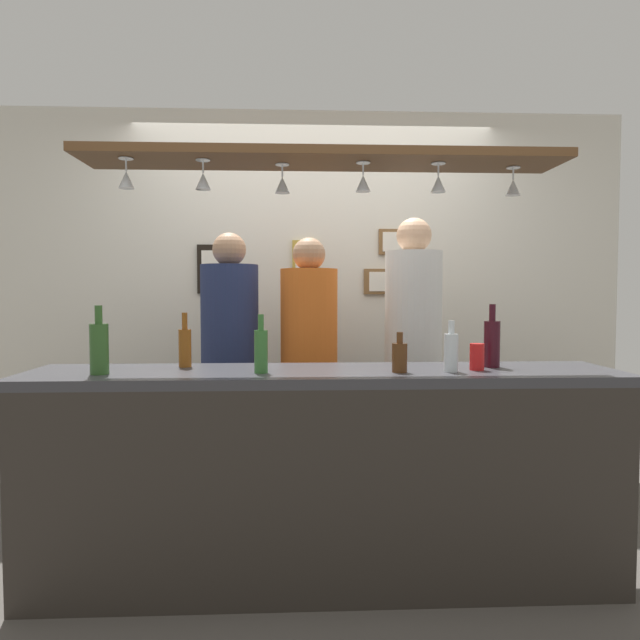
% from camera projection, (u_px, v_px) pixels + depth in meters
% --- Properties ---
extents(ground_plane, '(8.00, 8.00, 0.00)m').
position_uv_depth(ground_plane, '(321.00, 545.00, 2.98)').
color(ground_plane, '#4C4742').
extents(back_wall, '(4.40, 0.06, 2.60)m').
position_uv_depth(back_wall, '(314.00, 297.00, 4.01)').
color(back_wall, silver).
rests_on(back_wall, ground_plane).
extents(bar_counter, '(2.70, 0.55, 0.98)m').
position_uv_depth(bar_counter, '(326.00, 447.00, 2.44)').
color(bar_counter, '#38383D').
rests_on(bar_counter, ground_plane).
extents(overhead_glass_rack, '(2.20, 0.36, 0.04)m').
position_uv_depth(overhead_glass_rack, '(324.00, 159.00, 2.58)').
color(overhead_glass_rack, brown).
extents(hanging_wineglass_far_left, '(0.07, 0.07, 0.13)m').
position_uv_depth(hanging_wineglass_far_left, '(126.00, 179.00, 2.48)').
color(hanging_wineglass_far_left, silver).
rests_on(hanging_wineglass_far_left, overhead_glass_rack).
extents(hanging_wineglass_left, '(0.07, 0.07, 0.13)m').
position_uv_depth(hanging_wineglass_left, '(203.00, 180.00, 2.51)').
color(hanging_wineglass_left, silver).
rests_on(hanging_wineglass_left, overhead_glass_rack).
extents(hanging_wineglass_center_left, '(0.07, 0.07, 0.13)m').
position_uv_depth(hanging_wineglass_center_left, '(282.00, 184.00, 2.60)').
color(hanging_wineglass_center_left, silver).
rests_on(hanging_wineglass_center_left, overhead_glass_rack).
extents(hanging_wineglass_center, '(0.07, 0.07, 0.13)m').
position_uv_depth(hanging_wineglass_center, '(363.00, 182.00, 2.56)').
color(hanging_wineglass_center, silver).
rests_on(hanging_wineglass_center, overhead_glass_rack).
extents(hanging_wineglass_center_right, '(0.07, 0.07, 0.13)m').
position_uv_depth(hanging_wineglass_center_right, '(438.00, 183.00, 2.58)').
color(hanging_wineglass_center_right, silver).
rests_on(hanging_wineglass_center_right, overhead_glass_rack).
extents(hanging_wineglass_right, '(0.07, 0.07, 0.13)m').
position_uv_depth(hanging_wineglass_right, '(513.00, 187.00, 2.66)').
color(hanging_wineglass_right, silver).
rests_on(hanging_wineglass_right, overhead_glass_rack).
extents(person_left_navy_shirt, '(0.34, 0.34, 1.68)m').
position_uv_depth(person_left_navy_shirt, '(230.00, 346.00, 3.34)').
color(person_left_navy_shirt, '#2D334C').
rests_on(person_left_navy_shirt, ground_plane).
extents(person_middle_orange_shirt, '(0.34, 0.34, 1.66)m').
position_uv_depth(person_middle_orange_shirt, '(309.00, 348.00, 3.36)').
color(person_middle_orange_shirt, '#2D334C').
rests_on(person_middle_orange_shirt, ground_plane).
extents(person_right_white_patterned_shirt, '(0.34, 0.34, 1.78)m').
position_uv_depth(person_right_white_patterned_shirt, '(413.00, 335.00, 3.39)').
color(person_right_white_patterned_shirt, '#2D334C').
rests_on(person_right_white_patterned_shirt, ground_plane).
extents(bottle_beer_amber_tall, '(0.06, 0.06, 0.26)m').
position_uv_depth(bottle_beer_amber_tall, '(185.00, 346.00, 2.68)').
color(bottle_beer_amber_tall, brown).
rests_on(bottle_beer_amber_tall, bar_counter).
extents(bottle_wine_dark_red, '(0.08, 0.08, 0.30)m').
position_uv_depth(bottle_wine_dark_red, '(492.00, 342.00, 2.68)').
color(bottle_wine_dark_red, '#380F19').
rests_on(bottle_wine_dark_red, bar_counter).
extents(bottle_champagne_green, '(0.08, 0.08, 0.30)m').
position_uv_depth(bottle_champagne_green, '(99.00, 347.00, 2.44)').
color(bottle_champagne_green, '#2D5623').
rests_on(bottle_champagne_green, bar_counter).
extents(bottle_beer_brown_stubby, '(0.07, 0.07, 0.18)m').
position_uv_depth(bottle_beer_brown_stubby, '(400.00, 357.00, 2.50)').
color(bottle_beer_brown_stubby, '#512D14').
rests_on(bottle_beer_brown_stubby, bar_counter).
extents(bottle_soda_clear, '(0.06, 0.06, 0.23)m').
position_uv_depth(bottle_soda_clear, '(451.00, 351.00, 2.52)').
color(bottle_soda_clear, silver).
rests_on(bottle_soda_clear, bar_counter).
extents(bottle_beer_green_import, '(0.06, 0.06, 0.26)m').
position_uv_depth(bottle_beer_green_import, '(261.00, 350.00, 2.48)').
color(bottle_beer_green_import, '#336B2D').
rests_on(bottle_beer_green_import, bar_counter).
extents(drink_can, '(0.07, 0.07, 0.12)m').
position_uv_depth(drink_can, '(477.00, 357.00, 2.58)').
color(drink_can, red).
rests_on(drink_can, bar_counter).
extents(picture_frame_crest, '(0.18, 0.02, 0.26)m').
position_uv_depth(picture_frame_crest, '(305.00, 259.00, 3.95)').
color(picture_frame_crest, '#B29338').
rests_on(picture_frame_crest, back_wall).
extents(picture_frame_lower_pair, '(0.30, 0.02, 0.18)m').
position_uv_depth(picture_frame_lower_pair, '(385.00, 282.00, 3.98)').
color(picture_frame_lower_pair, brown).
rests_on(picture_frame_lower_pair, back_wall).
extents(picture_frame_caricature, '(0.26, 0.02, 0.34)m').
position_uv_depth(picture_frame_caricature, '(216.00, 269.00, 3.92)').
color(picture_frame_caricature, black).
rests_on(picture_frame_caricature, back_wall).
extents(picture_frame_upper_small, '(0.22, 0.02, 0.18)m').
position_uv_depth(picture_frame_upper_small, '(394.00, 242.00, 3.97)').
color(picture_frame_upper_small, brown).
rests_on(picture_frame_upper_small, back_wall).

